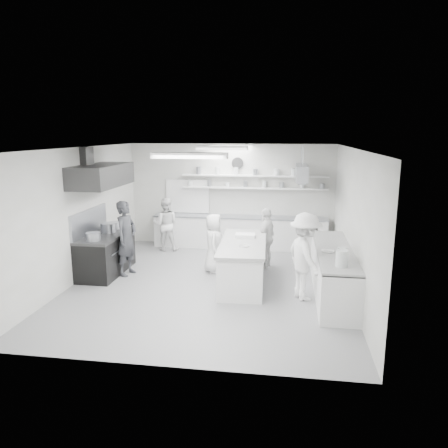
# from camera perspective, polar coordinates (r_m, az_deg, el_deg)

# --- Properties ---
(floor) EXTENTS (6.00, 7.00, 0.02)m
(floor) POSITION_cam_1_polar(r_m,az_deg,el_deg) (9.71, -1.89, -8.02)
(floor) COLOR #939399
(floor) RESTS_ON ground
(ceiling) EXTENTS (6.00, 7.00, 0.02)m
(ceiling) POSITION_cam_1_polar(r_m,az_deg,el_deg) (9.12, -2.02, 10.09)
(ceiling) COLOR white
(ceiling) RESTS_ON wall_back
(wall_back) EXTENTS (6.00, 0.04, 3.00)m
(wall_back) POSITION_cam_1_polar(r_m,az_deg,el_deg) (12.70, 0.91, 3.82)
(wall_back) COLOR silver
(wall_back) RESTS_ON floor
(wall_front) EXTENTS (6.00, 0.04, 3.00)m
(wall_front) POSITION_cam_1_polar(r_m,az_deg,el_deg) (5.99, -8.04, -5.77)
(wall_front) COLOR silver
(wall_front) RESTS_ON floor
(wall_left) EXTENTS (0.04, 7.00, 3.00)m
(wall_left) POSITION_cam_1_polar(r_m,az_deg,el_deg) (10.27, -18.66, 1.20)
(wall_left) COLOR silver
(wall_left) RESTS_ON floor
(wall_right) EXTENTS (0.04, 7.00, 3.00)m
(wall_right) POSITION_cam_1_polar(r_m,az_deg,el_deg) (9.24, 16.66, 0.18)
(wall_right) COLOR silver
(wall_right) RESTS_ON floor
(stove) EXTENTS (0.80, 1.80, 0.90)m
(stove) POSITION_cam_1_polar(r_m,az_deg,el_deg) (10.68, -15.40, -3.98)
(stove) COLOR black
(stove) RESTS_ON floor
(exhaust_hood) EXTENTS (0.85, 2.00, 0.50)m
(exhaust_hood) POSITION_cam_1_polar(r_m,az_deg,el_deg) (10.33, -15.98, 6.20)
(exhaust_hood) COLOR #333334
(exhaust_hood) RESTS_ON wall_left
(back_counter) EXTENTS (5.00, 0.60, 0.92)m
(back_counter) POSITION_cam_1_polar(r_m,az_deg,el_deg) (12.57, 2.07, -1.10)
(back_counter) COLOR white
(back_counter) RESTS_ON floor
(shelf_lower) EXTENTS (4.20, 0.26, 0.04)m
(shelf_lower) POSITION_cam_1_polar(r_m,az_deg,el_deg) (12.47, 4.04, 4.80)
(shelf_lower) COLOR white
(shelf_lower) RESTS_ON wall_back
(shelf_upper) EXTENTS (4.20, 0.26, 0.04)m
(shelf_upper) POSITION_cam_1_polar(r_m,az_deg,el_deg) (12.43, 4.06, 6.40)
(shelf_upper) COLOR white
(shelf_upper) RESTS_ON wall_back
(pass_through_window) EXTENTS (1.30, 0.04, 1.00)m
(pass_through_window) POSITION_cam_1_polar(r_m,az_deg,el_deg) (12.93, -4.83, 3.70)
(pass_through_window) COLOR black
(pass_through_window) RESTS_ON wall_back
(wall_clock) EXTENTS (0.32, 0.05, 0.32)m
(wall_clock) POSITION_cam_1_polar(r_m,az_deg,el_deg) (12.54, 1.82, 8.08)
(wall_clock) COLOR silver
(wall_clock) RESTS_ON wall_back
(right_counter) EXTENTS (0.74, 3.30, 0.94)m
(right_counter) POSITION_cam_1_polar(r_m,az_deg,el_deg) (9.27, 14.29, -6.25)
(right_counter) COLOR white
(right_counter) RESTS_ON floor
(pot_rack) EXTENTS (0.30, 1.60, 0.40)m
(pot_rack) POSITION_cam_1_polar(r_m,az_deg,el_deg) (11.41, 10.25, 6.74)
(pot_rack) COLOR #9EA2AB
(pot_rack) RESTS_ON ceiling
(light_fixture_front) EXTENTS (1.30, 0.25, 0.10)m
(light_fixture_front) POSITION_cam_1_polar(r_m,az_deg,el_deg) (7.36, -4.60, 9.04)
(light_fixture_front) COLOR white
(light_fixture_front) RESTS_ON ceiling
(light_fixture_rear) EXTENTS (1.30, 0.25, 0.10)m
(light_fixture_rear) POSITION_cam_1_polar(r_m,az_deg,el_deg) (10.90, -0.27, 10.06)
(light_fixture_rear) COLOR white
(light_fixture_rear) RESTS_ON ceiling
(prep_island) EXTENTS (1.02, 2.49, 0.90)m
(prep_island) POSITION_cam_1_polar(r_m,az_deg,el_deg) (9.64, 2.52, -5.27)
(prep_island) COLOR white
(prep_island) RESTS_ON floor
(stove_pot) EXTENTS (0.35, 0.35, 0.27)m
(stove_pot) POSITION_cam_1_polar(r_m,az_deg,el_deg) (10.72, -15.12, -0.60)
(stove_pot) COLOR #9EA2AB
(stove_pot) RESTS_ON stove
(cook_stove) EXTENTS (0.56, 0.73, 1.77)m
(cook_stove) POSITION_cam_1_polar(r_m,az_deg,el_deg) (10.35, -12.82, -1.85)
(cook_stove) COLOR #2E3034
(cook_stove) RESTS_ON floor
(cook_back) EXTENTS (0.80, 0.66, 1.51)m
(cook_back) POSITION_cam_1_polar(r_m,az_deg,el_deg) (12.35, -7.75, -0.03)
(cook_back) COLOR white
(cook_back) RESTS_ON floor
(cook_island_left) EXTENTS (0.54, 0.75, 1.42)m
(cook_island_left) POSITION_cam_1_polar(r_m,az_deg,el_deg) (10.36, -1.37, -2.53)
(cook_island_left) COLOR white
(cook_island_left) RESTS_ON floor
(cook_island_right) EXTENTS (0.63, 0.95, 1.51)m
(cook_island_right) POSITION_cam_1_polar(r_m,az_deg,el_deg) (10.74, 5.64, -1.83)
(cook_island_right) COLOR white
(cook_island_right) RESTS_ON floor
(cook_right) EXTENTS (1.06, 1.31, 1.78)m
(cook_right) POSITION_cam_1_polar(r_m,az_deg,el_deg) (8.77, 10.71, -4.28)
(cook_right) COLOR white
(cook_right) RESTS_ON floor
(bowl_island_a) EXTENTS (0.30, 0.30, 0.06)m
(bowl_island_a) POSITION_cam_1_polar(r_m,az_deg,el_deg) (10.05, 3.14, -1.70)
(bowl_island_a) COLOR #9EA2AB
(bowl_island_a) RESTS_ON prep_island
(bowl_island_b) EXTENTS (0.24, 0.24, 0.07)m
(bowl_island_b) POSITION_cam_1_polar(r_m,az_deg,el_deg) (9.14, 2.67, -3.09)
(bowl_island_b) COLOR white
(bowl_island_b) RESTS_ON prep_island
(bowl_right) EXTENTS (0.30, 0.30, 0.06)m
(bowl_right) POSITION_cam_1_polar(r_m,az_deg,el_deg) (8.87, 13.57, -3.65)
(bowl_right) COLOR white
(bowl_right) RESTS_ON right_counter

